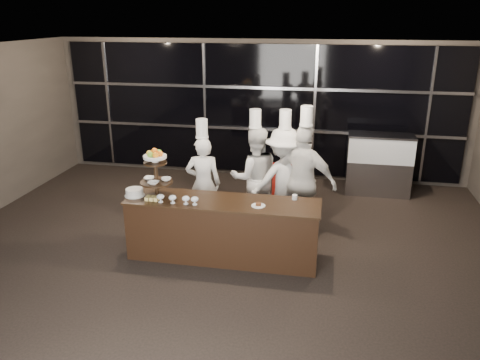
% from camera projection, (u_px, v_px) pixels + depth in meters
% --- Properties ---
extents(room, '(10.00, 10.00, 10.00)m').
position_uv_depth(room, '(197.00, 189.00, 5.61)').
color(room, black).
rests_on(room, ground).
extents(window_wall, '(8.60, 0.10, 2.80)m').
position_uv_depth(window_wall, '(259.00, 110.00, 10.18)').
color(window_wall, black).
rests_on(window_wall, ground).
extents(buffet_counter, '(2.84, 0.74, 0.92)m').
position_uv_depth(buffet_counter, '(223.00, 229.00, 6.95)').
color(buffet_counter, black).
rests_on(buffet_counter, ground).
extents(display_stand, '(0.48, 0.48, 0.74)m').
position_uv_depth(display_stand, '(156.00, 169.00, 6.84)').
color(display_stand, black).
rests_on(display_stand, buffet_counter).
extents(compotes, '(0.62, 0.11, 0.12)m').
position_uv_depth(compotes, '(178.00, 198.00, 6.67)').
color(compotes, silver).
rests_on(compotes, buffet_counter).
extents(layer_cake, '(0.30, 0.30, 0.11)m').
position_uv_depth(layer_cake, '(135.00, 192.00, 6.97)').
color(layer_cake, white).
rests_on(layer_cake, buffet_counter).
extents(pastry_squares, '(0.20, 0.12, 0.05)m').
position_uv_depth(pastry_squares, '(152.00, 198.00, 6.82)').
color(pastry_squares, '#EAD172').
rests_on(pastry_squares, buffet_counter).
extents(small_plate, '(0.20, 0.20, 0.05)m').
position_uv_depth(small_plate, '(258.00, 205.00, 6.60)').
color(small_plate, white).
rests_on(small_plate, buffet_counter).
extents(chef_cup, '(0.08, 0.08, 0.07)m').
position_uv_depth(chef_cup, '(295.00, 197.00, 6.84)').
color(chef_cup, white).
rests_on(chef_cup, buffet_counter).
extents(display_case, '(1.28, 0.56, 1.24)m').
position_uv_depth(display_case, '(379.00, 161.00, 9.41)').
color(display_case, '#A5A5AA').
rests_on(display_case, ground).
extents(chef_a, '(0.65, 0.49, 1.91)m').
position_uv_depth(chef_a, '(203.00, 182.00, 7.81)').
color(chef_a, white).
rests_on(chef_a, ground).
extents(chef_b, '(1.00, 0.88, 2.03)m').
position_uv_depth(chef_b, '(255.00, 177.00, 7.93)').
color(chef_b, silver).
rests_on(chef_b, ground).
extents(chef_c, '(1.31, 1.10, 2.06)m').
position_uv_depth(chef_c, '(283.00, 179.00, 7.76)').
color(chef_c, white).
rests_on(chef_c, ground).
extents(chef_d, '(1.18, 0.76, 2.17)m').
position_uv_depth(chef_d, '(303.00, 181.00, 7.51)').
color(chef_d, white).
rests_on(chef_d, ground).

